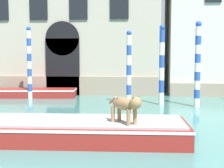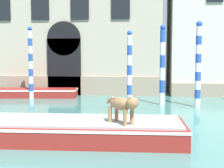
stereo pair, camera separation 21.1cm
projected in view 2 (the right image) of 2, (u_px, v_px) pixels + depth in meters
palazzo_left at (72, 0)px, 22.03m from camera, size 12.50×6.13×12.77m
boat_foreground at (55, 129)px, 9.14m from camera, size 7.62×2.34×0.63m
dog_on_deck at (123, 105)px, 8.47m from camera, size 0.96×0.91×0.81m
boat_moored_near_palazzo at (35, 93)px, 18.66m from camera, size 5.10×1.99×0.50m
mooring_pole_0 at (129, 67)px, 15.66m from camera, size 0.25×0.25×3.72m
mooring_pole_1 at (162, 65)px, 15.48m from camera, size 0.27×0.27×4.00m
mooring_pole_4 at (31, 63)px, 17.76m from camera, size 0.25×0.25×4.11m
mooring_pole_5 at (198, 64)px, 14.81m from camera, size 0.29×0.29×4.10m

